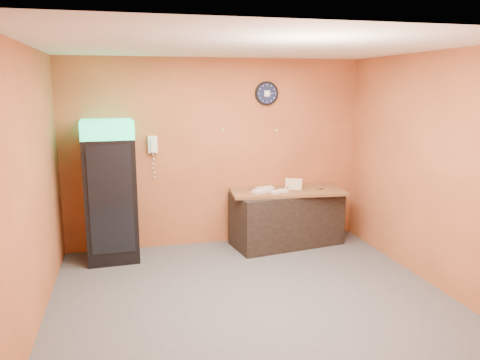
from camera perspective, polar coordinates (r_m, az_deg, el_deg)
name	(u,v)px	position (r m, az deg, el deg)	size (l,w,h in m)	color
floor	(250,296)	(5.58, 1.24, -13.96)	(4.50, 4.50, 0.00)	#47474C
back_wall	(216,153)	(7.07, -2.92, 3.31)	(4.50, 0.02, 2.80)	#C26536
left_wall	(31,188)	(5.06, -24.14, -0.90)	(0.02, 4.00, 2.80)	#C26536
right_wall	(430,169)	(6.12, 22.12, 1.23)	(0.02, 4.00, 2.80)	#C26536
ceiling	(251,46)	(5.06, 1.38, 16.03)	(4.50, 4.00, 0.02)	white
beverage_cooler	(110,193)	(6.64, -15.55, -1.57)	(0.71, 0.73, 1.94)	black
prep_counter	(286,218)	(7.19, 5.69, -4.68)	(1.63, 0.72, 0.82)	black
wall_clock	(267,93)	(7.15, 3.26, 10.49)	(0.36, 0.06, 0.36)	black
wall_phone	(153,144)	(6.88, -10.60, 4.29)	(0.13, 0.11, 0.24)	white
butcher_paper	(287,191)	(7.08, 5.76, -1.35)	(1.70, 0.75, 0.04)	brown
sub_roll_stack	(294,184)	(7.12, 6.58, -0.49)	(0.26, 0.18, 0.16)	beige
wrapped_sandwich_left	(262,191)	(6.88, 2.69, -1.34)	(0.30, 0.12, 0.04)	silver
wrapped_sandwich_mid	(279,192)	(6.87, 4.82, -1.41)	(0.26, 0.10, 0.04)	silver
wrapped_sandwich_right	(265,188)	(7.07, 3.05, -1.01)	(0.27, 0.11, 0.04)	silver
kitchen_tool	(288,187)	(7.13, 5.87, -0.84)	(0.07, 0.07, 0.07)	silver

